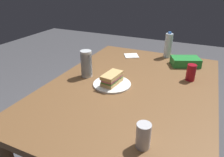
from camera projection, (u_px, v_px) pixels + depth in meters
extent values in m
cube|color=brown|center=(131.00, 88.00, 1.48)|extent=(1.57, 1.12, 0.04)
cylinder|color=brown|center=(112.00, 82.00, 2.40)|extent=(0.07, 0.07, 0.71)
cylinder|color=brown|center=(200.00, 100.00, 2.04)|extent=(0.07, 0.07, 0.71)
cylinder|color=white|center=(112.00, 84.00, 1.47)|extent=(0.27, 0.27, 0.01)
cube|color=#DBB26B|center=(112.00, 82.00, 1.46)|extent=(0.18, 0.11, 0.02)
cube|color=#599E3F|center=(112.00, 80.00, 1.45)|extent=(0.17, 0.10, 0.01)
cube|color=#C6727A|center=(112.00, 78.00, 1.45)|extent=(0.16, 0.10, 0.02)
cube|color=yellow|center=(112.00, 76.00, 1.44)|extent=(0.16, 0.10, 0.01)
cube|color=#DBB26B|center=(112.00, 75.00, 1.42)|extent=(0.18, 0.11, 0.02)
cylinder|color=maroon|center=(191.00, 73.00, 1.51)|extent=(0.07, 0.07, 0.12)
cube|color=#268C38|center=(185.00, 62.00, 1.78)|extent=(0.23, 0.27, 0.07)
cylinder|color=silver|center=(168.00, 46.00, 1.94)|extent=(0.07, 0.07, 0.22)
cylinder|color=blue|center=(170.00, 33.00, 1.89)|extent=(0.03, 0.03, 0.02)
cylinder|color=silver|center=(87.00, 70.00, 1.58)|extent=(0.08, 0.08, 0.09)
cylinder|color=silver|center=(87.00, 68.00, 1.58)|extent=(0.08, 0.08, 0.09)
cylinder|color=silver|center=(87.00, 66.00, 1.57)|extent=(0.08, 0.08, 0.09)
cylinder|color=silver|center=(87.00, 64.00, 1.56)|extent=(0.08, 0.08, 0.09)
cylinder|color=silver|center=(86.00, 61.00, 1.55)|extent=(0.08, 0.08, 0.09)
cylinder|color=silver|center=(86.00, 59.00, 1.55)|extent=(0.08, 0.08, 0.09)
cylinder|color=silver|center=(86.00, 57.00, 1.54)|extent=(0.08, 0.08, 0.09)
cylinder|color=silver|center=(143.00, 136.00, 0.91)|extent=(0.07, 0.07, 0.12)
cube|color=white|center=(131.00, 56.00, 2.01)|extent=(0.18, 0.18, 0.01)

